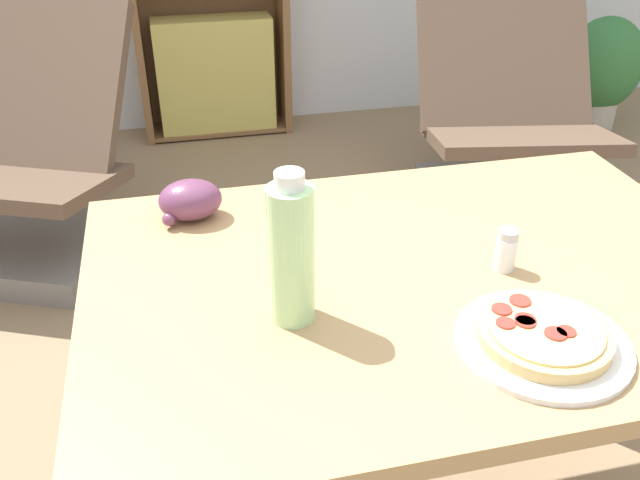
{
  "coord_description": "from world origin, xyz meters",
  "views": [
    {
      "loc": [
        -0.43,
        -1.01,
        1.38
      ],
      "look_at": [
        -0.21,
        -0.06,
        0.79
      ],
      "focal_mm": 38.0,
      "sensor_mm": 36.0,
      "label": 1
    }
  ],
  "objects_px": {
    "salt_shaker": "(506,250)",
    "potted_plant_floor": "(602,70)",
    "grape_bunch": "(191,200)",
    "pizza_on_plate": "(543,337)",
    "lounge_chair_far": "(505,143)",
    "drink_bottle": "(291,253)",
    "lounge_chair_near": "(26,185)"
  },
  "relations": [
    {
      "from": "grape_bunch",
      "to": "lounge_chair_near",
      "type": "xyz_separation_m",
      "value": [
        -0.56,
        1.2,
        -0.49
      ]
    },
    {
      "from": "pizza_on_plate",
      "to": "grape_bunch",
      "type": "bearing_deg",
      "value": 133.14
    },
    {
      "from": "pizza_on_plate",
      "to": "drink_bottle",
      "type": "height_order",
      "value": "drink_bottle"
    },
    {
      "from": "grape_bunch",
      "to": "salt_shaker",
      "type": "height_order",
      "value": "grape_bunch"
    },
    {
      "from": "salt_shaker",
      "to": "lounge_chair_far",
      "type": "relative_size",
      "value": 0.09
    },
    {
      "from": "lounge_chair_near",
      "to": "lounge_chair_far",
      "type": "relative_size",
      "value": 1.11
    },
    {
      "from": "salt_shaker",
      "to": "lounge_chair_far",
      "type": "height_order",
      "value": "lounge_chair_far"
    },
    {
      "from": "lounge_chair_near",
      "to": "potted_plant_floor",
      "type": "bearing_deg",
      "value": 36.79
    },
    {
      "from": "salt_shaker",
      "to": "potted_plant_floor",
      "type": "xyz_separation_m",
      "value": [
        1.68,
        2.17,
        -0.45
      ]
    },
    {
      "from": "drink_bottle",
      "to": "lounge_chair_far",
      "type": "xyz_separation_m",
      "value": [
        1.18,
        1.53,
        -0.56
      ]
    },
    {
      "from": "drink_bottle",
      "to": "salt_shaker",
      "type": "bearing_deg",
      "value": 7.44
    },
    {
      "from": "potted_plant_floor",
      "to": "lounge_chair_far",
      "type": "bearing_deg",
      "value": -141.93
    },
    {
      "from": "grape_bunch",
      "to": "pizza_on_plate",
      "type": "bearing_deg",
      "value": -46.86
    },
    {
      "from": "grape_bunch",
      "to": "potted_plant_floor",
      "type": "height_order",
      "value": "grape_bunch"
    },
    {
      "from": "grape_bunch",
      "to": "drink_bottle",
      "type": "bearing_deg",
      "value": -69.7
    },
    {
      "from": "salt_shaker",
      "to": "potted_plant_floor",
      "type": "distance_m",
      "value": 2.78
    },
    {
      "from": "salt_shaker",
      "to": "potted_plant_floor",
      "type": "bearing_deg",
      "value": 52.21
    },
    {
      "from": "drink_bottle",
      "to": "potted_plant_floor",
      "type": "height_order",
      "value": "drink_bottle"
    },
    {
      "from": "grape_bunch",
      "to": "potted_plant_floor",
      "type": "bearing_deg",
      "value": 40.34
    },
    {
      "from": "lounge_chair_far",
      "to": "pizza_on_plate",
      "type": "bearing_deg",
      "value": -105.91
    },
    {
      "from": "pizza_on_plate",
      "to": "drink_bottle",
      "type": "xyz_separation_m",
      "value": [
        -0.34,
        0.15,
        0.1
      ]
    },
    {
      "from": "lounge_chair_near",
      "to": "potted_plant_floor",
      "type": "relative_size",
      "value": 1.63
    },
    {
      "from": "grape_bunch",
      "to": "lounge_chair_far",
      "type": "xyz_separation_m",
      "value": [
        1.31,
        1.17,
        -0.49
      ]
    },
    {
      "from": "lounge_chair_near",
      "to": "lounge_chair_far",
      "type": "distance_m",
      "value": 1.87
    },
    {
      "from": "pizza_on_plate",
      "to": "potted_plant_floor",
      "type": "height_order",
      "value": "pizza_on_plate"
    },
    {
      "from": "pizza_on_plate",
      "to": "potted_plant_floor",
      "type": "bearing_deg",
      "value": 54.07
    },
    {
      "from": "lounge_chair_near",
      "to": "lounge_chair_far",
      "type": "xyz_separation_m",
      "value": [
        1.87,
        -0.03,
        0.0
      ]
    },
    {
      "from": "lounge_chair_near",
      "to": "potted_plant_floor",
      "type": "xyz_separation_m",
      "value": [
        2.75,
        0.66,
        0.04
      ]
    },
    {
      "from": "pizza_on_plate",
      "to": "lounge_chair_far",
      "type": "relative_size",
      "value": 0.29
    },
    {
      "from": "drink_bottle",
      "to": "lounge_chair_far",
      "type": "distance_m",
      "value": 2.01
    },
    {
      "from": "salt_shaker",
      "to": "lounge_chair_far",
      "type": "bearing_deg",
      "value": 61.58
    },
    {
      "from": "grape_bunch",
      "to": "potted_plant_floor",
      "type": "relative_size",
      "value": 0.2
    }
  ]
}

